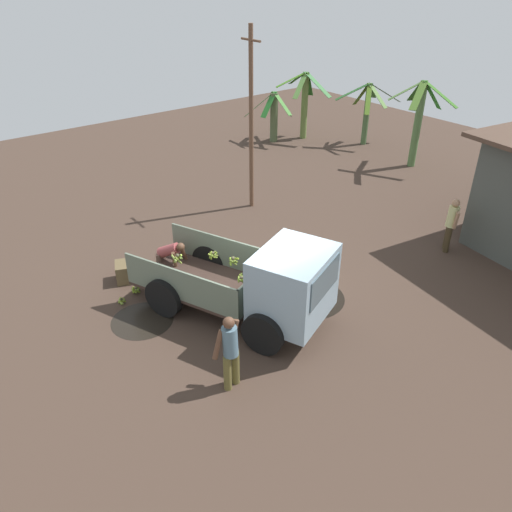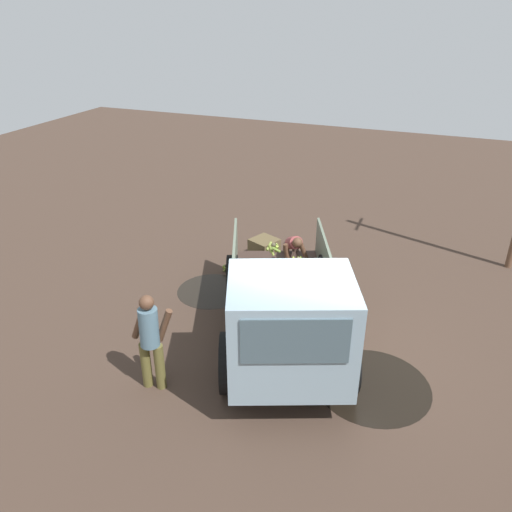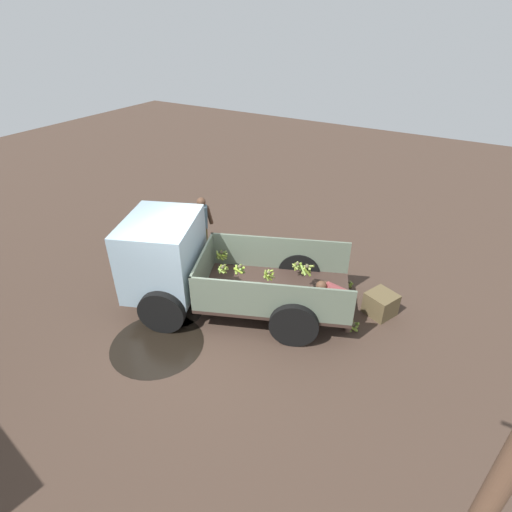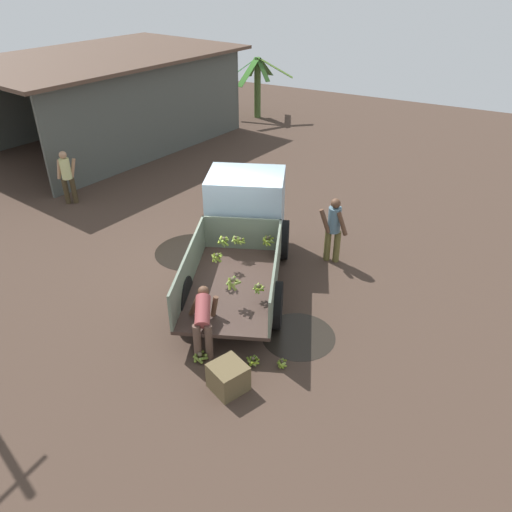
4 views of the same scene
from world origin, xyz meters
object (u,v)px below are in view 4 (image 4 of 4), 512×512
at_px(cargo_truck, 243,222).
at_px(banana_bunch_on_ground_0, 253,360).
at_px(banana_bunch_on_ground_2, 282,363).
at_px(wooden_crate_0, 228,377).
at_px(person_foreground_visitor, 334,227).
at_px(person_worker_loading, 203,319).
at_px(person_bystander_near_shed, 67,175).
at_px(banana_bunch_on_ground_1, 200,356).

bearing_deg(cargo_truck, banana_bunch_on_ground_0, -170.22).
height_order(banana_bunch_on_ground_2, wooden_crate_0, wooden_crate_0).
relative_size(person_foreground_visitor, person_worker_loading, 1.43).
bearing_deg(person_worker_loading, cargo_truck, -13.46).
bearing_deg(cargo_truck, person_worker_loading, 173.74).
height_order(banana_bunch_on_ground_0, wooden_crate_0, wooden_crate_0).
bearing_deg(banana_bunch_on_ground_0, cargo_truck, 31.96).
bearing_deg(banana_bunch_on_ground_2, wooden_crate_0, 146.64).
bearing_deg(wooden_crate_0, banana_bunch_on_ground_2, -33.36).
relative_size(cargo_truck, person_worker_loading, 4.32).
distance_m(person_foreground_visitor, wooden_crate_0, 4.85).
xyz_separation_m(cargo_truck, banana_bunch_on_ground_0, (-3.06, -1.91, -0.98)).
relative_size(person_bystander_near_shed, banana_bunch_on_ground_0, 6.46).
height_order(person_foreground_visitor, banana_bunch_on_ground_1, person_foreground_visitor).
xyz_separation_m(cargo_truck, banana_bunch_on_ground_1, (-3.43, -1.00, -0.98)).
bearing_deg(wooden_crate_0, cargo_truck, 25.63).
bearing_deg(banana_bunch_on_ground_0, person_bystander_near_shed, 66.47).
bearing_deg(banana_bunch_on_ground_2, banana_bunch_on_ground_0, 112.39).
height_order(cargo_truck, banana_bunch_on_ground_0, cargo_truck).
bearing_deg(banana_bunch_on_ground_1, wooden_crate_0, -112.46).
xyz_separation_m(person_worker_loading, banana_bunch_on_ground_2, (0.24, -1.52, -0.63)).
xyz_separation_m(person_bystander_near_shed, banana_bunch_on_ground_0, (-3.55, -8.16, -0.79)).
xyz_separation_m(person_worker_loading, banana_bunch_on_ground_0, (0.04, -1.03, -0.61)).
height_order(cargo_truck, wooden_crate_0, cargo_truck).
distance_m(banana_bunch_on_ground_0, wooden_crate_0, 0.72).
bearing_deg(person_bystander_near_shed, person_worker_loading, -155.14).
height_order(banana_bunch_on_ground_1, wooden_crate_0, wooden_crate_0).
relative_size(cargo_truck, person_bystander_near_shed, 3.12).
bearing_deg(person_foreground_visitor, wooden_crate_0, -10.94).
relative_size(person_foreground_visitor, person_bystander_near_shed, 1.04).
xyz_separation_m(banana_bunch_on_ground_0, wooden_crate_0, (-0.70, 0.11, 0.15)).
height_order(person_bystander_near_shed, banana_bunch_on_ground_2, person_bystander_near_shed).
xyz_separation_m(person_foreground_visitor, wooden_crate_0, (-4.80, 0.06, -0.67)).
bearing_deg(banana_bunch_on_ground_0, person_foreground_visitor, 0.64).
distance_m(cargo_truck, banana_bunch_on_ground_0, 3.74).
distance_m(cargo_truck, wooden_crate_0, 4.26).
bearing_deg(banana_bunch_on_ground_0, banana_bunch_on_ground_1, 111.75).
height_order(person_worker_loading, banana_bunch_on_ground_2, person_worker_loading).
distance_m(person_worker_loading, banana_bunch_on_ground_2, 1.66).
relative_size(banana_bunch_on_ground_0, wooden_crate_0, 0.44).
height_order(cargo_truck, person_foreground_visitor, cargo_truck).
bearing_deg(banana_bunch_on_ground_0, person_worker_loading, 91.98).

